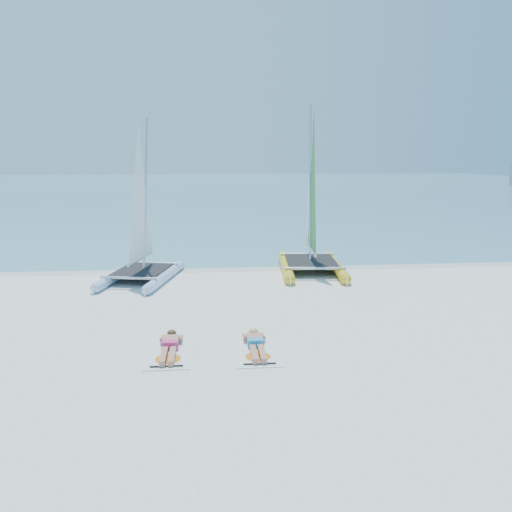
{
  "coord_description": "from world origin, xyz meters",
  "views": [
    {
      "loc": [
        -1.16,
        -14.04,
        4.35
      ],
      "look_at": [
        0.25,
        1.2,
        1.32
      ],
      "focal_mm": 35.0,
      "sensor_mm": 36.0,
      "label": 1
    }
  ],
  "objects_px": {
    "catamaran_blue": "(141,231)",
    "sunbather_a": "(170,346)",
    "catamaran_yellow": "(310,216)",
    "towel_a": "(169,353)",
    "towel_b": "(257,351)",
    "sunbather_b": "(256,343)"
  },
  "relations": [
    {
      "from": "catamaran_blue",
      "to": "sunbather_a",
      "type": "height_order",
      "value": "catamaran_blue"
    },
    {
      "from": "catamaran_blue",
      "to": "catamaran_yellow",
      "type": "distance_m",
      "value": 6.51
    },
    {
      "from": "catamaran_yellow",
      "to": "sunbather_a",
      "type": "height_order",
      "value": "catamaran_yellow"
    },
    {
      "from": "catamaran_blue",
      "to": "towel_a",
      "type": "bearing_deg",
      "value": -65.51
    },
    {
      "from": "towel_b",
      "to": "sunbather_b",
      "type": "distance_m",
      "value": 0.22
    },
    {
      "from": "towel_a",
      "to": "catamaran_blue",
      "type": "bearing_deg",
      "value": 101.76
    },
    {
      "from": "catamaran_blue",
      "to": "sunbather_a",
      "type": "relative_size",
      "value": 3.44
    },
    {
      "from": "sunbather_a",
      "to": "catamaran_blue",
      "type": "bearing_deg",
      "value": 102.08
    },
    {
      "from": "catamaran_blue",
      "to": "towel_a",
      "type": "relative_size",
      "value": 3.21
    },
    {
      "from": "catamaran_yellow",
      "to": "sunbather_a",
      "type": "xyz_separation_m",
      "value": [
        -4.89,
        -8.23,
        -1.97
      ]
    },
    {
      "from": "sunbather_a",
      "to": "towel_b",
      "type": "distance_m",
      "value": 1.99
    },
    {
      "from": "towel_a",
      "to": "sunbather_a",
      "type": "height_order",
      "value": "sunbather_a"
    },
    {
      "from": "catamaran_yellow",
      "to": "towel_a",
      "type": "xyz_separation_m",
      "value": [
        -4.89,
        -8.42,
        -2.08
      ]
    },
    {
      "from": "catamaran_blue",
      "to": "towel_b",
      "type": "xyz_separation_m",
      "value": [
        3.47,
        -7.23,
        -1.76
      ]
    },
    {
      "from": "sunbather_a",
      "to": "towel_b",
      "type": "xyz_separation_m",
      "value": [
        1.97,
        -0.25,
        -0.11
      ]
    },
    {
      "from": "catamaran_blue",
      "to": "sunbather_b",
      "type": "relative_size",
      "value": 3.44
    },
    {
      "from": "sunbather_a",
      "to": "towel_a",
      "type": "bearing_deg",
      "value": -90.0
    },
    {
      "from": "sunbather_b",
      "to": "towel_b",
      "type": "bearing_deg",
      "value": -90.0
    },
    {
      "from": "sunbather_a",
      "to": "sunbather_b",
      "type": "distance_m",
      "value": 1.98
    },
    {
      "from": "towel_b",
      "to": "catamaran_yellow",
      "type": "bearing_deg",
      "value": 71.04
    },
    {
      "from": "towel_a",
      "to": "catamaran_yellow",
      "type": "bearing_deg",
      "value": 59.87
    },
    {
      "from": "towel_b",
      "to": "sunbather_b",
      "type": "height_order",
      "value": "sunbather_b"
    }
  ]
}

